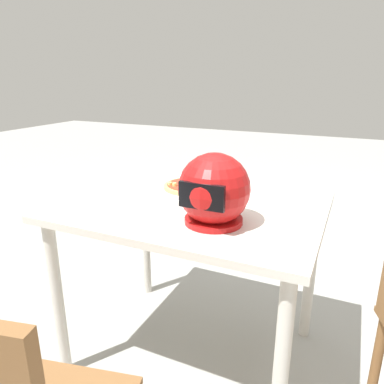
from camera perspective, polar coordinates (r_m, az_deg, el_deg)
name	(u,v)px	position (r m, az deg, el deg)	size (l,w,h in m)	color
ground_plane	(193,350)	(1.88, 0.13, -23.59)	(14.00, 14.00, 0.00)	#9E9E99
dining_table	(193,224)	(1.53, 0.15, -5.11)	(1.04, 0.81, 0.75)	beige
pizza_plate	(191,190)	(1.65, -0.14, 0.39)	(0.30, 0.30, 0.01)	white
pizza	(192,185)	(1.64, -0.05, 1.04)	(0.25, 0.25, 0.05)	tan
motorcycle_helmet	(214,191)	(1.26, 3.46, 0.23)	(0.25, 0.25, 0.25)	#B21414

